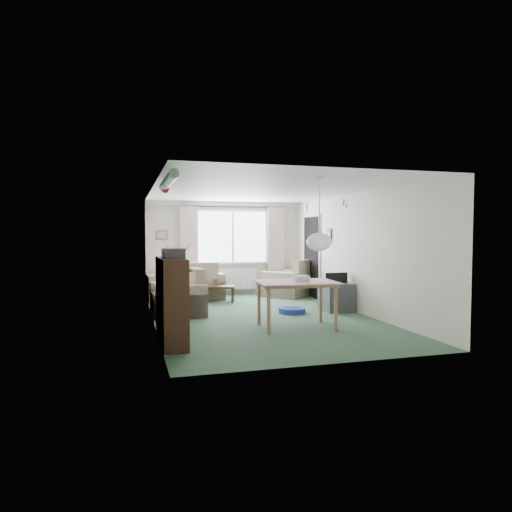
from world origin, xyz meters
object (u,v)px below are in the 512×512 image
object	(u,v)px
bookshelf	(172,302)
tv_cube	(336,297)
houseplant	(176,285)
coffee_table	(217,294)
dining_table	(296,305)
armchair_corner	(288,278)
pet_bed	(292,310)
armchair_left	(178,292)
sofa	(185,280)

from	to	relation	value
bookshelf	tv_cube	bearing A→B (deg)	27.03
tv_cube	houseplant	bearing A→B (deg)	-165.69
coffee_table	houseplant	size ratio (longest dim) A/B	0.58
houseplant	tv_cube	distance (m)	3.47
dining_table	tv_cube	world-z (taller)	dining_table
armchair_corner	dining_table	bearing A→B (deg)	33.28
coffee_table	dining_table	bearing A→B (deg)	-76.86
armchair_corner	pet_bed	xyz separation A→B (m)	(-0.75, -2.30, -0.41)
coffee_table	tv_cube	bearing A→B (deg)	-40.72
armchair_left	pet_bed	distance (m)	2.29
coffee_table	pet_bed	bearing A→B (deg)	-57.83
sofa	dining_table	size ratio (longest dim) A/B	1.46
houseplant	tv_cube	world-z (taller)	houseplant
bookshelf	tv_cube	world-z (taller)	bookshelf
sofa	bookshelf	world-z (taller)	bookshelf
houseplant	dining_table	world-z (taller)	houseplant
sofa	bookshelf	xyz separation A→B (m)	(-0.74, -4.52, 0.18)
bookshelf	tv_cube	xyz separation A→B (m)	(3.54, 1.99, -0.34)
dining_table	tv_cube	xyz separation A→B (m)	(1.40, 1.35, -0.10)
dining_table	tv_cube	distance (m)	1.95
coffee_table	houseplant	bearing A→B (deg)	-114.53
armchair_corner	tv_cube	world-z (taller)	armchair_corner
tv_cube	armchair_corner	bearing A→B (deg)	96.72
bookshelf	houseplant	distance (m)	1.22
bookshelf	houseplant	xyz separation A→B (m)	(0.19, 1.20, 0.10)
armchair_corner	coffee_table	world-z (taller)	armchair_corner
armchair_corner	tv_cube	xyz separation A→B (m)	(0.22, -2.29, -0.18)
armchair_left	tv_cube	xyz separation A→B (m)	(3.20, -0.38, -0.17)
pet_bed	tv_cube	bearing A→B (deg)	0.66
armchair_corner	coffee_table	size ratio (longest dim) A/B	1.24
dining_table	sofa	bearing A→B (deg)	109.81
armchair_corner	pet_bed	distance (m)	2.46
armchair_corner	dining_table	size ratio (longest dim) A/B	0.84
pet_bed	houseplant	bearing A→B (deg)	-161.93
bookshelf	tv_cube	size ratio (longest dim) A/B	1.99
bookshelf	tv_cube	distance (m)	4.07
bookshelf	dining_table	size ratio (longest dim) A/B	1.02
coffee_table	dining_table	xyz separation A→B (m)	(0.75, -3.20, 0.20)
sofa	pet_bed	distance (m)	3.15
coffee_table	armchair_corner	bearing A→B (deg)	13.03
dining_table	pet_bed	size ratio (longest dim) A/B	2.27
armchair_corner	dining_table	distance (m)	3.83
sofa	coffee_table	size ratio (longest dim) A/B	2.14
armchair_left	houseplant	xyz separation A→B (m)	(-0.15, -1.17, 0.27)
houseplant	dining_table	bearing A→B (deg)	-16.25
sofa	houseplant	xyz separation A→B (m)	(-0.55, -3.32, 0.28)
coffee_table	bookshelf	world-z (taller)	bookshelf
sofa	pet_bed	world-z (taller)	sofa
tv_cube	sofa	bearing A→B (deg)	138.99
armchair_left	houseplant	bearing A→B (deg)	-11.38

